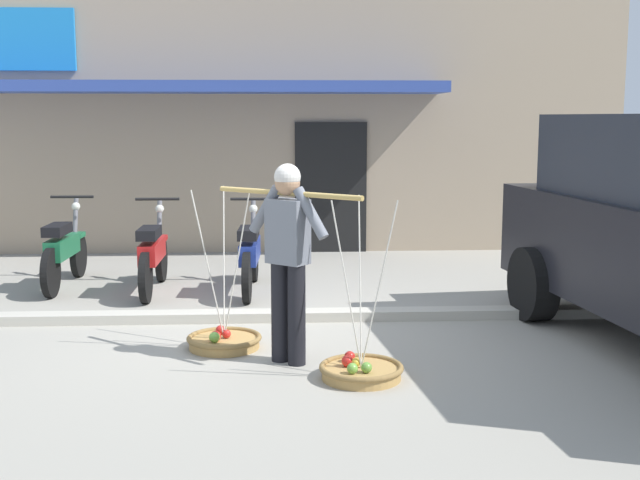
% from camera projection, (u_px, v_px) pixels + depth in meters
% --- Properties ---
extents(ground_plane, '(90.00, 90.00, 0.00)m').
position_uv_depth(ground_plane, '(275.00, 339.00, 7.64)').
color(ground_plane, '#9E998C').
extents(sidewalk_curb, '(20.00, 0.24, 0.10)m').
position_uv_depth(sidewalk_curb, '(275.00, 316.00, 8.32)').
color(sidewalk_curb, '#BAB4A5').
rests_on(sidewalk_curb, ground).
extents(fruit_vendor, '(1.18, 0.97, 1.70)m').
position_uv_depth(fruit_vendor, '(288.00, 250.00, 6.76)').
color(fruit_vendor, black).
rests_on(fruit_vendor, ground).
extents(fruit_basket_left_side, '(0.68, 0.68, 1.45)m').
position_uv_depth(fruit_basket_left_side, '(224.00, 340.00, 7.32)').
color(fruit_basket_left_side, '#B2894C').
rests_on(fruit_basket_left_side, ground).
extents(fruit_basket_right_side, '(0.68, 0.68, 1.45)m').
position_uv_depth(fruit_basket_right_side, '(361.00, 370.00, 6.46)').
color(fruit_basket_right_side, '#B2894C').
rests_on(fruit_basket_right_side, ground).
extents(motorcycle_nearest_shop, '(0.54, 1.82, 1.09)m').
position_uv_depth(motorcycle_nearest_shop, '(64.00, 251.00, 9.90)').
color(motorcycle_nearest_shop, black).
rests_on(motorcycle_nearest_shop, ground).
extents(motorcycle_second_in_row, '(0.54, 1.82, 1.09)m').
position_uv_depth(motorcycle_second_in_row, '(153.00, 255.00, 9.61)').
color(motorcycle_second_in_row, black).
rests_on(motorcycle_second_in_row, ground).
extents(motorcycle_third_in_row, '(0.54, 1.82, 1.09)m').
position_uv_depth(motorcycle_third_in_row, '(250.00, 255.00, 9.62)').
color(motorcycle_third_in_row, black).
rests_on(motorcycle_third_in_row, ground).
extents(storefront_building, '(13.00, 6.00, 4.20)m').
position_uv_depth(storefront_building, '(214.00, 115.00, 14.64)').
color(storefront_building, tan).
rests_on(storefront_building, ground).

